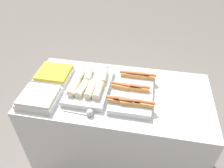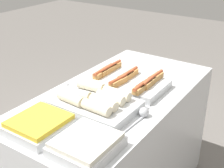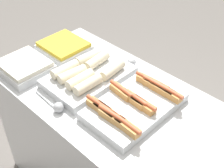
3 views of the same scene
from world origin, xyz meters
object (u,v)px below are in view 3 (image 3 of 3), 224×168
tray_side_back (64,48)px  serving_spoon_near (57,107)px  serving_spoon_far (130,62)px  tray_side_front (25,67)px  tray_wraps (88,75)px  tray_hotdogs (135,104)px

tray_side_back → serving_spoon_near: size_ratio=1.20×
tray_side_back → serving_spoon_far: 0.45m
tray_side_front → tray_wraps: bearing=31.6°
tray_hotdogs → serving_spoon_near: (-0.28, -0.28, -0.01)m
tray_wraps → tray_side_front: size_ratio=1.72×
tray_wraps → serving_spoon_far: tray_wraps is taller
serving_spoon_far → serving_spoon_near: bearing=-90.0°
serving_spoon_near → tray_side_front: bearing=170.0°
tray_wraps → tray_side_back: 0.35m
tray_hotdogs → tray_side_back: (-0.69, 0.09, -0.00)m
tray_hotdogs → tray_side_back: size_ratio=1.79×
tray_side_front → tray_side_back: size_ratio=1.00×
tray_wraps → tray_side_front: bearing=-148.4°
tray_hotdogs → tray_side_front: (-0.69, -0.21, -0.00)m
tray_wraps → tray_side_back: (-0.34, 0.09, -0.01)m
tray_wraps → tray_side_back: bearing=164.7°
tray_wraps → tray_side_back: size_ratio=1.72×
tray_wraps → tray_side_front: (-0.34, -0.21, -0.01)m
tray_hotdogs → tray_wraps: bearing=-179.3°
tray_wraps → tray_side_front: 0.40m
serving_spoon_near → serving_spoon_far: 0.56m
serving_spoon_near → serving_spoon_far: (-0.00, 0.56, 0.00)m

